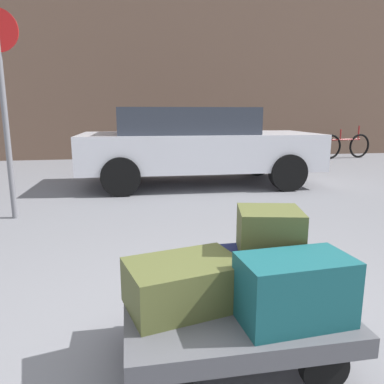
% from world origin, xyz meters
% --- Properties ---
extents(ground_plane, '(60.00, 60.00, 0.00)m').
position_xyz_m(ground_plane, '(0.00, 0.00, 0.00)').
color(ground_plane, slate).
extents(building_facade_brick, '(24.00, 1.20, 8.81)m').
position_xyz_m(building_facade_brick, '(2.00, 10.18, 4.41)').
color(building_facade_brick, brown).
rests_on(building_facade_brick, ground_plane).
extents(luggage_cart, '(1.12, 0.81, 0.34)m').
position_xyz_m(luggage_cart, '(0.00, 0.00, 0.27)').
color(luggage_cart, '#4C4C51').
rests_on(luggage_cart, ground_plane).
extents(suitcase_navy_rear_left, '(0.57, 0.39, 0.21)m').
position_xyz_m(suitcase_navy_rear_left, '(0.26, 0.18, 0.44)').
color(suitcase_navy_rear_left, '#191E47').
rests_on(suitcase_navy_rear_left, luggage_cart).
extents(suitcase_olive_front_right, '(0.64, 0.50, 0.24)m').
position_xyz_m(suitcase_olive_front_right, '(-0.25, 0.04, 0.46)').
color(suitcase_olive_front_right, '#4C5128').
rests_on(suitcase_olive_front_right, luggage_cart).
extents(duffel_bag_teal_stacked_top, '(0.54, 0.33, 0.32)m').
position_xyz_m(duffel_bag_teal_stacked_top, '(0.24, -0.20, 0.50)').
color(duffel_bag_teal_stacked_top, '#144C51').
rests_on(duffel_bag_teal_stacked_top, luggage_cart).
extents(duffel_bag_olive_topmost_pile, '(0.40, 0.38, 0.25)m').
position_xyz_m(duffel_bag_olive_topmost_pile, '(0.26, 0.18, 0.67)').
color(duffel_bag_olive_topmost_pile, '#4C5128').
rests_on(duffel_bag_olive_topmost_pile, suitcase_navy_rear_left).
extents(parked_car, '(4.35, 2.03, 1.42)m').
position_xyz_m(parked_car, '(0.77, 5.13, 0.76)').
color(parked_car, silver).
rests_on(parked_car, ground_plane).
extents(bicycle_leaning, '(1.75, 0.30, 0.96)m').
position_xyz_m(bicycle_leaning, '(5.95, 8.43, 0.37)').
color(bicycle_leaning, black).
rests_on(bicycle_leaning, ground_plane).
extents(bollard_kerb_near, '(0.28, 0.28, 0.55)m').
position_xyz_m(bollard_kerb_near, '(2.83, 7.36, 0.28)').
color(bollard_kerb_near, '#72665B').
rests_on(bollard_kerb_near, ground_plane).
extents(bollard_kerb_mid, '(0.28, 0.28, 0.55)m').
position_xyz_m(bollard_kerb_mid, '(4.24, 7.36, 0.28)').
color(bollard_kerb_mid, '#72665B').
rests_on(bollard_kerb_mid, ground_plane).
extents(no_parking_sign, '(0.50, 0.07, 2.52)m').
position_xyz_m(no_parking_sign, '(-1.95, 3.23, 1.55)').
color(no_parking_sign, slate).
rests_on(no_parking_sign, ground_plane).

